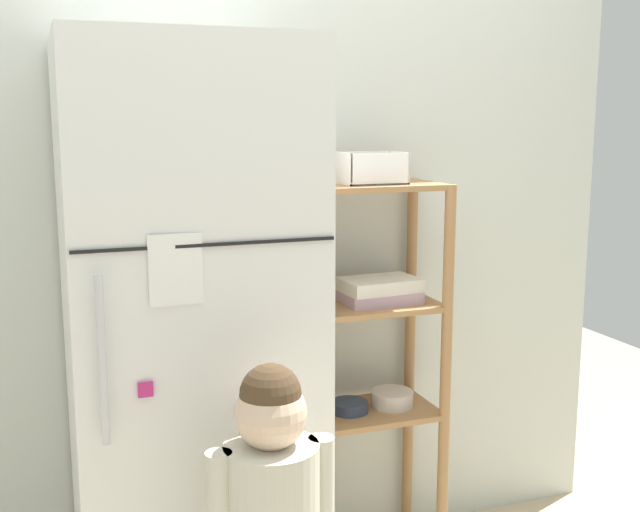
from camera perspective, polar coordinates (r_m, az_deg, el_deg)
name	(u,v)px	position (r m, az deg, el deg)	size (l,w,h in m)	color
kitchen_wall_back	(252,240)	(2.57, -4.96, 1.15)	(2.63, 0.03, 2.20)	silver
refrigerator	(189,351)	(2.24, -9.49, -6.82)	(0.64, 0.65, 1.70)	white
pantry_shelf_unit	(374,338)	(2.59, 3.90, -5.96)	(0.44, 0.29, 1.29)	#9E7247
fruit_bin	(370,171)	(2.47, 3.66, 6.19)	(0.20, 0.14, 0.10)	white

